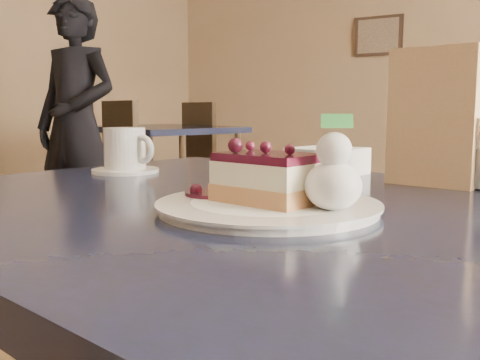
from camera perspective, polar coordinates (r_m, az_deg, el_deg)
The scene contains 10 objects.
main_table at distance 0.78m, azimuth 5.51°, elevation -8.98°, with size 1.44×1.08×0.82m.
dessert_plate at distance 0.71m, azimuth 3.00°, elevation -2.86°, with size 0.29×0.29×0.01m, color white.
cheesecake_slice at distance 0.71m, azimuth 3.02°, elevation 0.19°, with size 0.15×0.11×0.07m.
whipped_cream at distance 0.66m, azimuth 9.91°, elevation -0.59°, with size 0.07×0.07×0.06m.
berry_sauce at distance 0.77m, azimuth -2.67°, elevation -1.42°, with size 0.09×0.09×0.01m, color black.
coffee_set at distance 1.17m, azimuth -12.07°, elevation 2.90°, with size 0.15×0.14×0.10m.
menu_card at distance 0.99m, azimuth 19.80°, elevation 6.30°, with size 0.15×0.03×0.24m, color beige.
napkin_stack at distance 1.13m, azimuth 9.27°, elevation 2.01°, with size 0.13×0.13×0.05m, color white.
bg_table_far_left at distance 4.31m, azimuth -7.93°, elevation -4.24°, with size 1.31×1.99×1.32m.
patron at distance 3.72m, azimuth -17.05°, elevation 5.59°, with size 0.62×0.41×1.69m, color black.
Camera 1 is at (0.31, -0.57, 0.96)m, focal length 40.00 mm.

